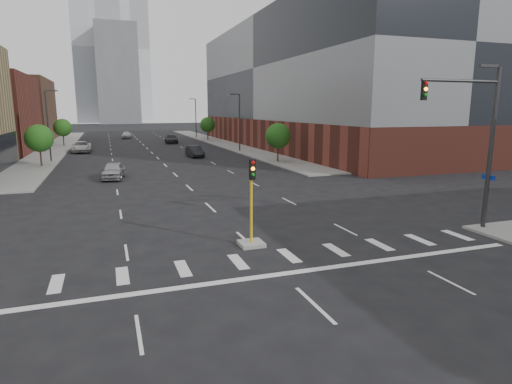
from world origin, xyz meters
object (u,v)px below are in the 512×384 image
car_near_left (113,171)px  car_mid_right (195,151)px  car_far_left (81,147)px  car_distant (126,135)px  mast_arm_signal (480,130)px  car_deep_right (171,139)px  median_traffic_signal (251,227)px

car_near_left → car_mid_right: size_ratio=1.00×
car_far_left → car_distant: car_far_left is taller
mast_arm_signal → car_deep_right: size_ratio=1.53×
car_deep_right → mast_arm_signal: bearing=-79.4°
mast_arm_signal → car_distant: (-14.81, 85.57, -4.82)m
car_near_left → car_deep_right: bearing=83.2°
car_deep_right → car_far_left: bearing=-135.1°
car_far_left → car_deep_right: size_ratio=1.04×
median_traffic_signal → car_deep_right: bearing=85.2°
car_far_left → car_mid_right: bearing=-38.7°
mast_arm_signal → car_mid_right: mast_arm_signal is taller
car_far_left → car_distant: size_ratio=1.26×
car_mid_right → car_far_left: (-15.57, 12.52, 0.06)m
mast_arm_signal → car_far_left: bearing=112.8°
car_mid_right → median_traffic_signal: bearing=-100.9°
mast_arm_signal → car_near_left: size_ratio=1.88×
car_near_left → car_distant: car_distant is taller
car_far_left → car_deep_right: bearing=40.2°
median_traffic_signal → car_distant: (-2.20, 84.10, -0.14)m
mast_arm_signal → car_distant: 86.98m
car_deep_right → car_distant: 18.98m
median_traffic_signal → car_near_left: (-6.14, 24.31, -0.15)m
median_traffic_signal → car_distant: 84.13m
car_near_left → median_traffic_signal: bearing=-67.2°
median_traffic_signal → car_near_left: size_ratio=0.91×
mast_arm_signal → car_deep_right: bearing=95.9°
car_deep_right → car_distant: car_deep_right is taller
car_deep_right → car_near_left: bearing=-100.7°
car_mid_right → car_distant: car_distant is taller
median_traffic_signal → car_far_left: bearing=101.0°
car_mid_right → car_far_left: car_far_left is taller
mast_arm_signal → car_far_left: 59.61m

